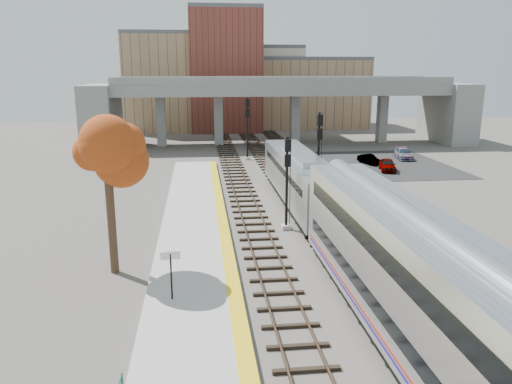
{
  "coord_description": "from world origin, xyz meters",
  "views": [
    {
      "loc": [
        -6.82,
        -26.0,
        10.61
      ],
      "look_at": [
        -3.08,
        6.46,
        2.5
      ],
      "focal_mm": 35.0,
      "sensor_mm": 36.0,
      "label": 1
    }
  ],
  "objects_px": {
    "tree": "(106,151)",
    "signal_mast_far": "(247,129)",
    "signal_mast_near": "(287,187)",
    "car_c": "(404,154)",
    "car_b": "(369,159)",
    "signal_mast_mid": "(318,156)",
    "coach": "(430,300)",
    "locomotive": "(300,177)",
    "car_a": "(387,165)"
  },
  "relations": [
    {
      "from": "tree",
      "to": "car_c",
      "type": "bearing_deg",
      "value": 47.01
    },
    {
      "from": "signal_mast_near",
      "to": "signal_mast_far",
      "type": "height_order",
      "value": "signal_mast_far"
    },
    {
      "from": "signal_mast_near",
      "to": "car_c",
      "type": "relative_size",
      "value": 1.45
    },
    {
      "from": "tree",
      "to": "car_a",
      "type": "xyz_separation_m",
      "value": [
        24.47,
        24.44,
        -5.88
      ]
    },
    {
      "from": "car_c",
      "to": "coach",
      "type": "bearing_deg",
      "value": -100.39
    },
    {
      "from": "coach",
      "to": "car_a",
      "type": "distance_m",
      "value": 37.04
    },
    {
      "from": "car_b",
      "to": "car_c",
      "type": "bearing_deg",
      "value": 11.32
    },
    {
      "from": "car_b",
      "to": "signal_mast_mid",
      "type": "bearing_deg",
      "value": -140.07
    },
    {
      "from": "locomotive",
      "to": "signal_mast_far",
      "type": "xyz_separation_m",
      "value": [
        -2.1,
        20.82,
        1.4
      ]
    },
    {
      "from": "locomotive",
      "to": "car_a",
      "type": "bearing_deg",
      "value": 45.91
    },
    {
      "from": "signal_mast_near",
      "to": "car_a",
      "type": "relative_size",
      "value": 1.66
    },
    {
      "from": "signal_mast_far",
      "to": "signal_mast_mid",
      "type": "bearing_deg",
      "value": -77.53
    },
    {
      "from": "coach",
      "to": "car_b",
      "type": "xyz_separation_m",
      "value": [
        11.36,
        38.98,
        -2.22
      ]
    },
    {
      "from": "coach",
      "to": "car_a",
      "type": "height_order",
      "value": "coach"
    },
    {
      "from": "car_b",
      "to": "car_c",
      "type": "xyz_separation_m",
      "value": [
        5.23,
        2.75,
        0.1
      ]
    },
    {
      "from": "signal_mast_far",
      "to": "car_b",
      "type": "distance_m",
      "value": 14.52
    },
    {
      "from": "signal_mast_far",
      "to": "car_a",
      "type": "height_order",
      "value": "signal_mast_far"
    },
    {
      "from": "car_a",
      "to": "car_c",
      "type": "distance_m",
      "value": 8.17
    },
    {
      "from": "signal_mast_near",
      "to": "signal_mast_far",
      "type": "relative_size",
      "value": 0.86
    },
    {
      "from": "signal_mast_far",
      "to": "car_b",
      "type": "height_order",
      "value": "signal_mast_far"
    },
    {
      "from": "coach",
      "to": "signal_mast_near",
      "type": "bearing_deg",
      "value": 97.18
    },
    {
      "from": "tree",
      "to": "signal_mast_near",
      "type": "bearing_deg",
      "value": 30.58
    },
    {
      "from": "signal_mast_near",
      "to": "car_c",
      "type": "distance_m",
      "value": 31.34
    },
    {
      "from": "signal_mast_mid",
      "to": "car_c",
      "type": "relative_size",
      "value": 1.64
    },
    {
      "from": "locomotive",
      "to": "car_b",
      "type": "height_order",
      "value": "locomotive"
    },
    {
      "from": "coach",
      "to": "car_c",
      "type": "xyz_separation_m",
      "value": [
        16.59,
        41.73,
        -2.13
      ]
    },
    {
      "from": "signal_mast_far",
      "to": "car_c",
      "type": "height_order",
      "value": "signal_mast_far"
    },
    {
      "from": "locomotive",
      "to": "car_c",
      "type": "distance_m",
      "value": 25.37
    },
    {
      "from": "coach",
      "to": "car_c",
      "type": "relative_size",
      "value": 5.76
    },
    {
      "from": "locomotive",
      "to": "car_c",
      "type": "bearing_deg",
      "value": 49.06
    },
    {
      "from": "signal_mast_mid",
      "to": "car_b",
      "type": "bearing_deg",
      "value": 56.38
    },
    {
      "from": "locomotive",
      "to": "car_b",
      "type": "bearing_deg",
      "value": 55.24
    },
    {
      "from": "tree",
      "to": "car_c",
      "type": "xyz_separation_m",
      "value": [
        29.07,
        31.19,
        -5.9
      ]
    },
    {
      "from": "signal_mast_mid",
      "to": "car_a",
      "type": "xyz_separation_m",
      "value": [
        9.99,
        10.09,
        -2.87
      ]
    },
    {
      "from": "tree",
      "to": "car_b",
      "type": "xyz_separation_m",
      "value": [
        23.85,
        28.43,
        -5.99
      ]
    },
    {
      "from": "locomotive",
      "to": "signal_mast_mid",
      "type": "relative_size",
      "value": 2.67
    },
    {
      "from": "signal_mast_near",
      "to": "signal_mast_mid",
      "type": "bearing_deg",
      "value": 63.47
    },
    {
      "from": "coach",
      "to": "signal_mast_mid",
      "type": "bearing_deg",
      "value": 85.41
    },
    {
      "from": "coach",
      "to": "car_c",
      "type": "height_order",
      "value": "coach"
    },
    {
      "from": "tree",
      "to": "car_b",
      "type": "bearing_deg",
      "value": 50.02
    },
    {
      "from": "car_a",
      "to": "car_b",
      "type": "relative_size",
      "value": 1.17
    },
    {
      "from": "signal_mast_far",
      "to": "tree",
      "type": "relative_size",
      "value": 0.83
    },
    {
      "from": "car_a",
      "to": "car_b",
      "type": "bearing_deg",
      "value": 112.77
    },
    {
      "from": "locomotive",
      "to": "car_b",
      "type": "distance_m",
      "value": 20.0
    },
    {
      "from": "signal_mast_far",
      "to": "car_b",
      "type": "bearing_deg",
      "value": -18.29
    },
    {
      "from": "signal_mast_far",
      "to": "car_b",
      "type": "relative_size",
      "value": 2.26
    },
    {
      "from": "signal_mast_mid",
      "to": "car_c",
      "type": "height_order",
      "value": "signal_mast_mid"
    },
    {
      "from": "signal_mast_far",
      "to": "signal_mast_near",
      "type": "bearing_deg",
      "value": -90.0
    },
    {
      "from": "locomotive",
      "to": "signal_mast_mid",
      "type": "distance_m",
      "value": 3.3
    },
    {
      "from": "tree",
      "to": "signal_mast_far",
      "type": "bearing_deg",
      "value": 72.48
    }
  ]
}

